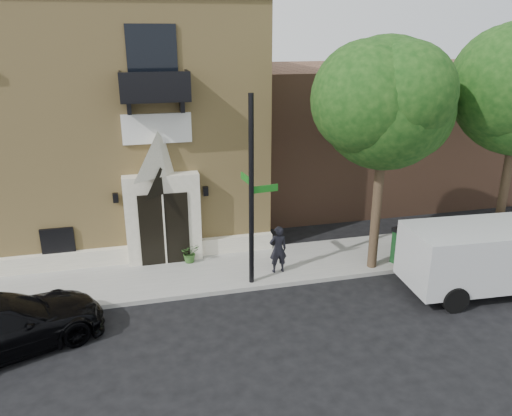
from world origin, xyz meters
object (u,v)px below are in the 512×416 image
at_px(black_sedan, 0,326).
at_px(street_sign, 252,193).
at_px(cargo_van, 496,255).
at_px(dumpster, 422,244).
at_px(pedestrian_near, 278,249).
at_px(fire_hydrant, 401,257).

relative_size(black_sedan, street_sign, 0.86).
bearing_deg(street_sign, cargo_van, -23.50).
height_order(dumpster, pedestrian_near, pedestrian_near).
relative_size(street_sign, dumpster, 2.68).
bearing_deg(street_sign, fire_hydrant, -9.41).
height_order(cargo_van, street_sign, street_sign).
distance_m(black_sedan, fire_hydrant, 12.67).
bearing_deg(black_sedan, street_sign, -96.93).
distance_m(fire_hydrant, dumpster, 0.98).
bearing_deg(cargo_van, pedestrian_near, 161.18).
bearing_deg(street_sign, dumpster, -7.26).
height_order(cargo_van, pedestrian_near, cargo_van).
bearing_deg(street_sign, black_sedan, -172.67).
xyz_separation_m(black_sedan, dumpster, (13.46, 1.93, 0.06)).
bearing_deg(dumpster, fire_hydrant, 173.71).
bearing_deg(fire_hydrant, dumpster, 12.65).
bearing_deg(street_sign, pedestrian_near, 17.69).
relative_size(cargo_van, fire_hydrant, 7.40).
distance_m(black_sedan, pedestrian_near, 8.59).
distance_m(street_sign, dumpster, 6.70).
distance_m(black_sedan, street_sign, 7.86).
bearing_deg(dumpster, black_sedan, 169.21).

